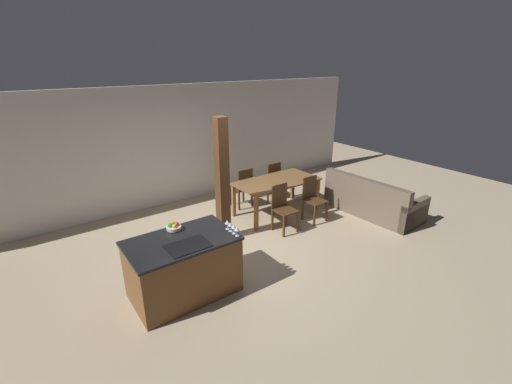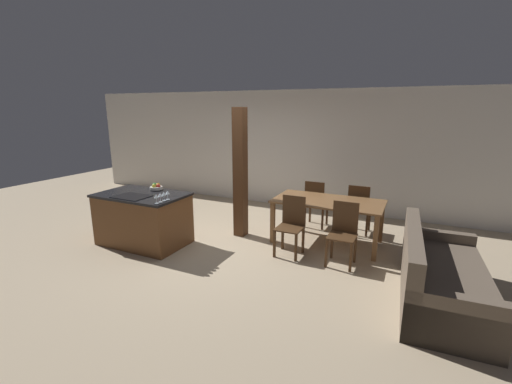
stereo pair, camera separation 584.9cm
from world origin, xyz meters
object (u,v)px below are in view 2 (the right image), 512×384
at_px(kitchen_island, 143,219).
at_px(dining_table, 328,206).
at_px(wine_glass_near, 156,196).
at_px(timber_post, 240,174).
at_px(wine_glass_far, 164,194).
at_px(dining_chair_near_left, 291,224).
at_px(dining_chair_near_right, 343,232).
at_px(couch, 439,279).
at_px(fruit_bowl, 156,187).
at_px(dining_chair_far_left, 316,203).
at_px(wine_glass_middle, 160,195).
at_px(dining_chair_far_right, 359,208).
at_px(wine_glass_end, 168,193).

bearing_deg(kitchen_island, dining_table, 25.99).
distance_m(wine_glass_near, timber_post, 1.61).
bearing_deg(wine_glass_far, dining_table, 36.41).
bearing_deg(dining_chair_near_left, dining_chair_near_right, 0.00).
height_order(dining_chair_near_right, timber_post, timber_post).
bearing_deg(dining_chair_near_left, wine_glass_near, -148.70).
height_order(dining_chair_near_right, couch, dining_chair_near_right).
xyz_separation_m(kitchen_island, wine_glass_far, (0.67, -0.21, 0.56)).
height_order(dining_chair_near_left, timber_post, timber_post).
xyz_separation_m(wine_glass_far, dining_chair_near_left, (1.76, 0.90, -0.52)).
relative_size(kitchen_island, fruit_bowl, 6.95).
bearing_deg(dining_chair_far_left, wine_glass_far, 52.59).
xyz_separation_m(wine_glass_near, wine_glass_middle, (0.00, 0.09, 0.00)).
bearing_deg(couch, wine_glass_far, 92.25).
bearing_deg(dining_chair_far_right, dining_chair_near_left, 59.66).
distance_m(dining_chair_near_left, dining_chair_far_right, 1.63).
distance_m(wine_glass_end, couch, 3.94).
bearing_deg(dining_chair_near_right, dining_chair_near_left, 180.00).
xyz_separation_m(fruit_bowl, wine_glass_far, (0.64, -0.54, 0.07)).
height_order(wine_glass_near, dining_chair_near_right, wine_glass_near).
xyz_separation_m(dining_table, dining_chair_far_left, (-0.41, 0.70, -0.18)).
height_order(wine_glass_end, timber_post, timber_post).
xyz_separation_m(wine_glass_middle, timber_post, (0.64, 1.38, 0.15)).
distance_m(wine_glass_far, wine_glass_end, 0.09).
height_order(fruit_bowl, wine_glass_near, wine_glass_near).
relative_size(dining_chair_near_right, dining_chair_far_left, 1.00).
bearing_deg(dining_chair_near_right, dining_table, 120.34).
bearing_deg(dining_chair_far_right, wine_glass_near, 43.77).
distance_m(fruit_bowl, dining_chair_far_right, 3.70).
bearing_deg(wine_glass_end, dining_table, 34.92).
height_order(dining_table, dining_chair_far_right, dining_chair_far_right).
bearing_deg(fruit_bowl, wine_glass_near, -48.21).
xyz_separation_m(fruit_bowl, couch, (4.50, -0.21, -0.65)).
bearing_deg(fruit_bowl, wine_glass_end, -35.61).
bearing_deg(dining_table, wine_glass_end, -145.08).
height_order(kitchen_island, dining_chair_near_right, dining_chair_near_right).
distance_m(wine_glass_far, dining_chair_far_left, 2.95).
relative_size(fruit_bowl, timber_post, 0.09).
xyz_separation_m(dining_chair_far_left, dining_chair_far_right, (0.82, 0.00, 0.00)).
bearing_deg(wine_glass_middle, dining_chair_far_right, 42.77).
relative_size(dining_chair_far_right, timber_post, 0.40).
bearing_deg(dining_chair_far_right, fruit_bowl, 28.71).
relative_size(kitchen_island, wine_glass_far, 10.37).
relative_size(dining_chair_near_right, couch, 0.45).
height_order(wine_glass_near, dining_chair_far_left, wine_glass_near).
relative_size(dining_table, dining_chair_far_left, 1.95).
bearing_deg(dining_chair_near_right, wine_glass_end, -162.48).
distance_m(wine_glass_end, dining_chair_near_left, 2.01).
xyz_separation_m(wine_glass_near, dining_chair_near_right, (2.59, 1.07, -0.52)).
height_order(dining_table, timber_post, timber_post).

